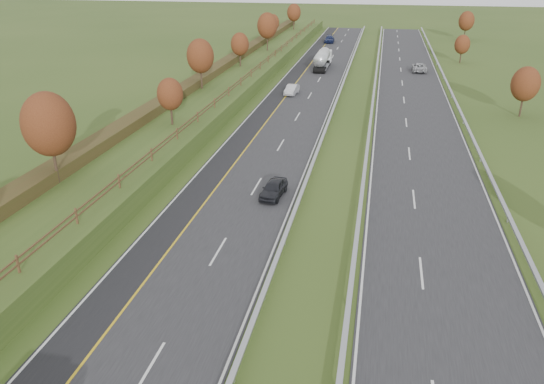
{
  "coord_description": "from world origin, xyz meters",
  "views": [
    {
      "loc": [
        11.53,
        -8.29,
        19.02
      ],
      "look_at": [
        3.89,
        29.21,
        2.2
      ],
      "focal_mm": 35.0,
      "sensor_mm": 36.0,
      "label": 1
    }
  ],
  "objects": [
    {
      "name": "ground",
      "position": [
        8.0,
        55.0,
        0.0
      ],
      "size": [
        400.0,
        400.0,
        0.0
      ],
      "primitive_type": "plane",
      "color": "#324819",
      "rests_on": "ground"
    },
    {
      "name": "hedge_left",
      "position": [
        -15.0,
        60.0,
        2.55
      ],
      "size": [
        2.2,
        180.0,
        1.1
      ],
      "primitive_type": "cube",
      "color": "#383717",
      "rests_on": "embankment_left"
    },
    {
      "name": "far_carriageway",
      "position": [
        16.5,
        60.0,
        0.02
      ],
      "size": [
        10.5,
        200.0,
        0.04
      ],
      "primitive_type": "cube",
      "color": "#232326",
      "rests_on": "ground"
    },
    {
      "name": "car_oncoming",
      "position": [
        18.47,
        93.81,
        0.81
      ],
      "size": [
        2.56,
        5.53,
        1.54
      ],
      "primitive_type": "imported",
      "rotation": [
        0.0,
        0.0,
        3.14
      ],
      "color": "#A0A1A4",
      "rests_on": "far_carriageway"
    },
    {
      "name": "lane_markings",
      "position": [
        6.4,
        59.88,
        0.05
      ],
      "size": [
        26.75,
        200.0,
        0.01
      ],
      "color": "silver",
      "rests_on": "near_carriageway"
    },
    {
      "name": "median_barrier_near",
      "position": [
        5.7,
        60.0,
        0.61
      ],
      "size": [
        0.32,
        200.0,
        0.71
      ],
      "color": "#95989D",
      "rests_on": "ground"
    },
    {
      "name": "median_barrier_far",
      "position": [
        10.8,
        60.0,
        0.61
      ],
      "size": [
        0.32,
        200.0,
        0.71
      ],
      "color": "#95989D",
      "rests_on": "ground"
    },
    {
      "name": "fence_left",
      "position": [
        -8.5,
        59.59,
        2.73
      ],
      "size": [
        0.12,
        189.06,
        1.2
      ],
      "color": "#422B19",
      "rests_on": "embankment_left"
    },
    {
      "name": "hard_shoulder",
      "position": [
        -3.75,
        60.0,
        0.02
      ],
      "size": [
        3.0,
        200.0,
        0.04
      ],
      "primitive_type": "cube",
      "color": "black",
      "rests_on": "ground"
    },
    {
      "name": "near_carriageway",
      "position": [
        0.0,
        60.0,
        0.02
      ],
      "size": [
        10.5,
        200.0,
        0.04
      ],
      "primitive_type": "cube",
      "color": "#232326",
      "rests_on": "ground"
    },
    {
      "name": "car_silver_mid",
      "position": [
        -1.6,
        71.36,
        0.76
      ],
      "size": [
        1.87,
        4.49,
        1.45
      ],
      "primitive_type": "imported",
      "rotation": [
        0.0,
        0.0,
        -0.08
      ],
      "color": "#B2B2B7",
      "rests_on": "near_carriageway"
    },
    {
      "name": "car_dark_near",
      "position": [
        3.22,
        33.18,
        0.76
      ],
      "size": [
        2.12,
        4.36,
        1.43
      ],
      "primitive_type": "imported",
      "rotation": [
        0.0,
        0.0,
        -0.1
      ],
      "color": "black",
      "rests_on": "near_carriageway"
    },
    {
      "name": "embankment_left",
      "position": [
        -13.0,
        60.0,
        1.0
      ],
      "size": [
        12.0,
        200.0,
        2.0
      ],
      "primitive_type": "cube",
      "color": "#324819",
      "rests_on": "ground"
    },
    {
      "name": "road_tanker",
      "position": [
        0.59,
        93.49,
        1.86
      ],
      "size": [
        2.4,
        11.22,
        3.46
      ],
      "color": "silver",
      "rests_on": "near_carriageway"
    },
    {
      "name": "car_small_far",
      "position": [
        -1.6,
        127.9,
        0.85
      ],
      "size": [
        2.43,
        5.62,
        1.61
      ],
      "primitive_type": "imported",
      "rotation": [
        0.0,
        0.0,
        0.03
      ],
      "color": "#151E44",
      "rests_on": "near_carriageway"
    },
    {
      "name": "trees_far",
      "position": [
        29.8,
        89.21,
        4.25
      ],
      "size": [
        8.45,
        118.6,
        7.12
      ],
      "color": "#2D2116",
      "rests_on": "ground"
    },
    {
      "name": "trees_left",
      "position": [
        -12.64,
        56.63,
        6.37
      ],
      "size": [
        6.64,
        164.3,
        7.66
      ],
      "color": "#2D2116",
      "rests_on": "embankment_left"
    },
    {
      "name": "outer_barrier_far",
      "position": [
        22.3,
        60.0,
        0.62
      ],
      "size": [
        0.32,
        200.0,
        0.71
      ],
      "color": "#95989D",
      "rests_on": "ground"
    }
  ]
}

